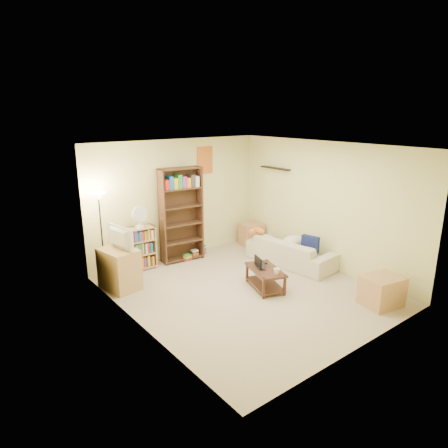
% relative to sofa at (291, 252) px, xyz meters
% --- Properties ---
extents(room, '(4.50, 4.54, 2.52)m').
position_rel_sofa_xyz_m(room, '(-1.55, -0.40, 1.35)').
color(room, '#C8B696').
rests_on(room, ground).
extents(sofa, '(2.00, 1.09, 0.54)m').
position_rel_sofa_xyz_m(sofa, '(0.00, 0.00, 0.00)').
color(sofa, beige).
rests_on(sofa, ground).
extents(navy_pillow, '(0.18, 0.37, 0.32)m').
position_rel_sofa_xyz_m(navy_pillow, '(0.13, -0.39, 0.25)').
color(navy_pillow, navy).
rests_on(navy_pillow, sofa).
extents(cream_blanket, '(0.50, 0.36, 0.21)m').
position_rel_sofa_xyz_m(cream_blanket, '(0.13, 0.06, 0.19)').
color(cream_blanket, silver).
rests_on(cream_blanket, sofa).
extents(tabby_cat, '(0.43, 0.18, 0.15)m').
position_rel_sofa_xyz_m(tabby_cat, '(-0.31, 0.68, 0.34)').
color(tabby_cat, orange).
rests_on(tabby_cat, sofa).
extents(coffee_table, '(0.71, 0.94, 0.37)m').
position_rel_sofa_xyz_m(coffee_table, '(-1.22, -0.54, -0.04)').
color(coffee_table, '#47261B').
rests_on(coffee_table, ground).
extents(laptop, '(0.58, 0.57, 0.03)m').
position_rel_sofa_xyz_m(laptop, '(-1.18, -0.45, 0.11)').
color(laptop, black).
rests_on(laptop, coffee_table).
extents(laptop_screen, '(0.10, 0.27, 0.19)m').
position_rel_sofa_xyz_m(laptop_screen, '(-1.29, -0.41, 0.21)').
color(laptop_screen, white).
rests_on(laptop_screen, laptop).
extents(mug, '(0.11, 0.11, 0.10)m').
position_rel_sofa_xyz_m(mug, '(-1.24, -0.82, 0.15)').
color(mug, white).
rests_on(mug, coffee_table).
extents(tv_remote, '(0.05, 0.15, 0.02)m').
position_rel_sofa_xyz_m(tv_remote, '(-1.04, -0.30, 0.11)').
color(tv_remote, black).
rests_on(tv_remote, coffee_table).
extents(tv_stand, '(0.60, 0.76, 0.73)m').
position_rel_sofa_xyz_m(tv_stand, '(-3.25, 1.05, 0.10)').
color(tv_stand, tan).
rests_on(tv_stand, ground).
extents(television, '(0.74, 0.34, 0.41)m').
position_rel_sofa_xyz_m(television, '(-3.25, 1.05, 0.67)').
color(television, black).
rests_on(television, tv_stand).
extents(tall_bookshelf, '(0.91, 0.38, 1.96)m').
position_rel_sofa_xyz_m(tall_bookshelf, '(-1.62, 1.57, 0.76)').
color(tall_bookshelf, '#49291C').
rests_on(tall_bookshelf, ground).
extents(short_bookshelf, '(0.68, 0.29, 0.87)m').
position_rel_sofa_xyz_m(short_bookshelf, '(-2.59, 1.64, 0.16)').
color(short_bookshelf, tan).
rests_on(short_bookshelf, ground).
extents(desk_fan, '(0.31, 0.17, 0.43)m').
position_rel_sofa_xyz_m(desk_fan, '(-2.54, 1.60, 0.83)').
color(desk_fan, silver).
rests_on(desk_fan, short_bookshelf).
extents(floor_lamp, '(0.28, 0.28, 1.67)m').
position_rel_sofa_xyz_m(floor_lamp, '(-3.35, 1.48, 1.06)').
color(floor_lamp, black).
rests_on(floor_lamp, ground).
extents(side_table, '(0.53, 0.53, 0.52)m').
position_rel_sofa_xyz_m(side_table, '(0.17, 1.40, -0.01)').
color(side_table, tan).
rests_on(side_table, ground).
extents(end_cabinet, '(0.68, 0.60, 0.49)m').
position_rel_sofa_xyz_m(end_cabinet, '(-0.17, -2.15, -0.02)').
color(end_cabinet, tan).
rests_on(end_cabinet, ground).
extents(book_stacks, '(0.64, 0.29, 0.20)m').
position_rel_sofa_xyz_m(book_stacks, '(-1.31, 1.55, -0.18)').
color(book_stacks, red).
rests_on(book_stacks, ground).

